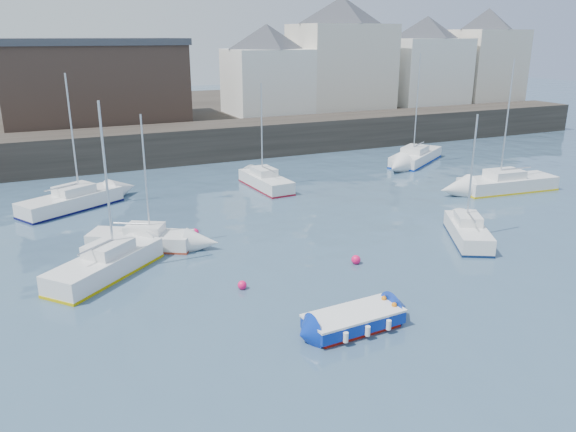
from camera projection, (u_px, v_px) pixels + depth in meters
name	position (u px, v px, depth m)	size (l,w,h in m)	color
water	(428.00, 351.00, 19.88)	(220.00, 220.00, 0.00)	#2D4760
quay_wall	(181.00, 143.00, 49.74)	(90.00, 5.00, 3.00)	#28231E
land_strip	(143.00, 118.00, 65.37)	(90.00, 32.00, 2.80)	#28231E
bldg_east_a	(341.00, 53.00, 61.42)	(13.36, 13.36, 11.80)	beige
bldg_east_b	(425.00, 60.00, 65.60)	(11.88, 11.88, 9.95)	white
bldg_east_c	(485.00, 55.00, 68.99)	(11.14, 11.14, 10.95)	beige
bldg_east_d	(267.00, 69.00, 57.89)	(11.14, 11.14, 8.95)	white
warehouse	(94.00, 80.00, 52.74)	(16.40, 10.40, 7.60)	#3D2D26
blue_dinghy	(354.00, 320.00, 21.22)	(3.91, 2.11, 0.73)	#9A1108
sailboat_a	(106.00, 264.00, 25.97)	(5.91, 5.51, 7.98)	white
sailboat_b	(141.00, 239.00, 29.47)	(5.55, 4.25, 6.98)	white
sailboat_c	(468.00, 231.00, 30.45)	(3.92, 5.29, 6.77)	white
sailboat_d	(507.00, 183.00, 40.17)	(7.39, 2.98, 9.18)	white
sailboat_f	(266.00, 181.00, 40.92)	(2.23, 5.86, 7.48)	white
sailboat_g	(416.00, 156.00, 49.20)	(7.37, 6.02, 9.25)	white
sailboat_h	(71.00, 201.00, 35.91)	(6.78, 5.07, 8.48)	white
buoy_near	(242.00, 289.00, 24.74)	(0.40, 0.40, 0.40)	#FF115B
buoy_mid	(356.00, 264.00, 27.47)	(0.46, 0.46, 0.46)	#FF115B
buoy_far	(195.00, 236.00, 31.25)	(0.45, 0.45, 0.45)	#FF115B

